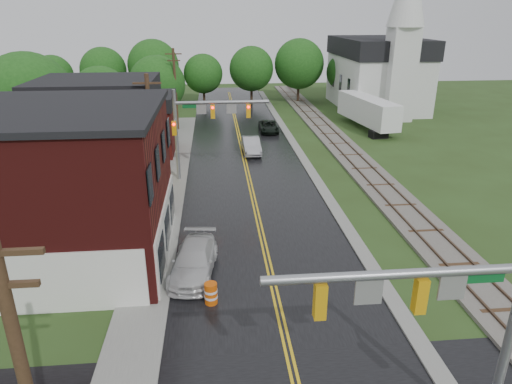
{
  "coord_description": "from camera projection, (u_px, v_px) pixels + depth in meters",
  "views": [
    {
      "loc": [
        -2.63,
        -7.9,
        12.57
      ],
      "look_at": [
        -0.5,
        14.99,
        3.5
      ],
      "focal_mm": 32.0,
      "sensor_mm": 36.0,
      "label": 1
    }
  ],
  "objects": [
    {
      "name": "suv_dark",
      "position": [
        269.0,
        127.0,
        51.23
      ],
      "size": [
        2.08,
        4.41,
        1.22
      ],
      "primitive_type": "imported",
      "rotation": [
        0.0,
        0.0,
        -0.01
      ],
      "color": "black",
      "rests_on": "ground"
    },
    {
      "name": "traffic_signal_near",
      "position": [
        444.0,
        310.0,
        12.49
      ],
      "size": [
        7.34,
        0.3,
        7.2
      ],
      "color": "gray",
      "rests_on": "ground"
    },
    {
      "name": "pickup_white",
      "position": [
        194.0,
        261.0,
        23.3
      ],
      "size": [
        2.7,
        5.32,
        1.48
      ],
      "primitive_type": "imported",
      "rotation": [
        0.0,
        0.0,
        -0.13
      ],
      "color": "silver",
      "rests_on": "ground"
    },
    {
      "name": "sedan_silver",
      "position": [
        251.0,
        145.0,
        43.5
      ],
      "size": [
        1.7,
        4.56,
        1.49
      ],
      "primitive_type": "imported",
      "rotation": [
        0.0,
        0.0,
        0.03
      ],
      "color": "#A8A8AD",
      "rests_on": "ground"
    },
    {
      "name": "tree_left_c",
      "position": [
        103.0,
        98.0,
        46.27
      ],
      "size": [
        6.0,
        6.0,
        7.65
      ],
      "color": "black",
      "rests_on": "ground"
    },
    {
      "name": "darkred_building",
      "position": [
        136.0,
        131.0,
        42.91
      ],
      "size": [
        7.0,
        6.0,
        4.4
      ],
      "primitive_type": "cube",
      "color": "#3F0F0C",
      "rests_on": "ground"
    },
    {
      "name": "curb_right",
      "position": [
        297.0,
        149.0,
        45.04
      ],
      "size": [
        0.8,
        70.0,
        0.12
      ],
      "primitive_type": "cube",
      "color": "gray",
      "rests_on": "ground"
    },
    {
      "name": "church",
      "position": [
        381.0,
        66.0,
        61.51
      ],
      "size": [
        10.4,
        18.4,
        20.0
      ],
      "color": "silver",
      "rests_on": "ground"
    },
    {
      "name": "traffic_signal_far",
      "position": [
        203.0,
        119.0,
        35.05
      ],
      "size": [
        7.34,
        0.43,
        7.2
      ],
      "color": "gray",
      "rests_on": "ground"
    },
    {
      "name": "construction_barrel",
      "position": [
        211.0,
        293.0,
        20.97
      ],
      "size": [
        0.66,
        0.66,
        1.06
      ],
      "primitive_type": "cylinder",
      "rotation": [
        0.0,
        0.0,
        -0.12
      ],
      "color": "#CD4E09",
      "rests_on": "ground"
    },
    {
      "name": "utility_pole_c",
      "position": [
        176.0,
        88.0,
        50.6
      ],
      "size": [
        1.8,
        0.28,
        9.0
      ],
      "color": "#382616",
      "rests_on": "ground"
    },
    {
      "name": "yellow_house",
      "position": [
        103.0,
        147.0,
        34.12
      ],
      "size": [
        8.0,
        7.0,
        6.4
      ],
      "primitive_type": "cube",
      "color": "tan",
      "rests_on": "ground"
    },
    {
      "name": "tree_left_e",
      "position": [
        159.0,
        85.0,
        52.15
      ],
      "size": [
        6.4,
        6.4,
        8.16
      ],
      "color": "black",
      "rests_on": "ground"
    },
    {
      "name": "semi_trailer",
      "position": [
        368.0,
        110.0,
        52.1
      ],
      "size": [
        4.06,
        11.39,
        3.59
      ],
      "color": "black",
      "rests_on": "ground"
    },
    {
      "name": "main_road",
      "position": [
        246.0,
        166.0,
        39.95
      ],
      "size": [
        10.0,
        90.0,
        0.02
      ],
      "primitive_type": "cube",
      "color": "black",
      "rests_on": "ground"
    },
    {
      "name": "utility_pole_b",
      "position": [
        152.0,
        140.0,
        30.22
      ],
      "size": [
        1.8,
        0.28,
        9.0
      ],
      "color": "#382616",
      "rests_on": "ground"
    },
    {
      "name": "brick_building",
      "position": [
        25.0,
        188.0,
        23.46
      ],
      "size": [
        14.3,
        10.3,
        8.3
      ],
      "color": "#4E1210",
      "rests_on": "ground"
    },
    {
      "name": "sidewalk_left",
      "position": [
        170.0,
        189.0,
        34.78
      ],
      "size": [
        2.4,
        50.0,
        0.12
      ],
      "primitive_type": "cube",
      "color": "gray",
      "rests_on": "ground"
    },
    {
      "name": "tree_left_b",
      "position": [
        31.0,
        101.0,
        38.07
      ],
      "size": [
        7.6,
        7.6,
        9.69
      ],
      "color": "black",
      "rests_on": "ground"
    },
    {
      "name": "railroad",
      "position": [
        342.0,
        147.0,
        45.4
      ],
      "size": [
        3.2,
        80.0,
        0.3
      ],
      "color": "#59544C",
      "rests_on": "ground"
    }
  ]
}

